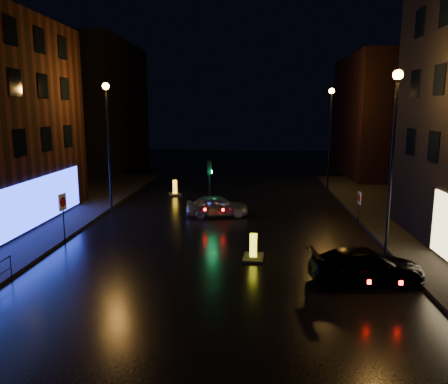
{
  "coord_description": "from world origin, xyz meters",
  "views": [
    {
      "loc": [
        1.51,
        -13.92,
        6.64
      ],
      "look_at": [
        0.21,
        6.51,
        2.8
      ],
      "focal_mm": 35.0,
      "sensor_mm": 36.0,
      "label": 1
    }
  ],
  "objects_px": {
    "silver_hatchback": "(217,206)",
    "bollard_far": "(175,192)",
    "traffic_signal": "(210,205)",
    "road_sign_right": "(359,201)",
    "dark_sedan": "(366,265)",
    "bollard_near": "(253,253)",
    "road_sign_left": "(63,206)"
  },
  "relations": [
    {
      "from": "silver_hatchback",
      "to": "bollard_far",
      "type": "bearing_deg",
      "value": 23.23
    },
    {
      "from": "traffic_signal",
      "to": "bollard_far",
      "type": "distance_m",
      "value": 6.78
    },
    {
      "from": "bollard_far",
      "to": "road_sign_right",
      "type": "bearing_deg",
      "value": -54.98
    },
    {
      "from": "dark_sedan",
      "to": "bollard_near",
      "type": "distance_m",
      "value": 5.03
    },
    {
      "from": "traffic_signal",
      "to": "bollard_near",
      "type": "height_order",
      "value": "traffic_signal"
    },
    {
      "from": "bollard_far",
      "to": "bollard_near",
      "type": "bearing_deg",
      "value": -84.91
    },
    {
      "from": "traffic_signal",
      "to": "bollard_far",
      "type": "relative_size",
      "value": 2.18
    },
    {
      "from": "traffic_signal",
      "to": "silver_hatchback",
      "type": "bearing_deg",
      "value": -58.26
    },
    {
      "from": "traffic_signal",
      "to": "bollard_far",
      "type": "height_order",
      "value": "traffic_signal"
    },
    {
      "from": "dark_sedan",
      "to": "silver_hatchback",
      "type": "bearing_deg",
      "value": 26.16
    },
    {
      "from": "road_sign_left",
      "to": "road_sign_right",
      "type": "distance_m",
      "value": 15.95
    },
    {
      "from": "dark_sedan",
      "to": "bollard_near",
      "type": "xyz_separation_m",
      "value": [
        -4.42,
        2.36,
        -0.39
      ]
    },
    {
      "from": "bollard_far",
      "to": "traffic_signal",
      "type": "bearing_deg",
      "value": -77.88
    },
    {
      "from": "silver_hatchback",
      "to": "bollard_far",
      "type": "distance_m",
      "value": 7.85
    },
    {
      "from": "traffic_signal",
      "to": "dark_sedan",
      "type": "bearing_deg",
      "value": -57.33
    },
    {
      "from": "dark_sedan",
      "to": "bollard_near",
      "type": "height_order",
      "value": "dark_sedan"
    },
    {
      "from": "bollard_far",
      "to": "road_sign_right",
      "type": "height_order",
      "value": "road_sign_right"
    },
    {
      "from": "traffic_signal",
      "to": "road_sign_right",
      "type": "distance_m",
      "value": 9.5
    },
    {
      "from": "traffic_signal",
      "to": "road_sign_right",
      "type": "relative_size",
      "value": 1.62
    },
    {
      "from": "silver_hatchback",
      "to": "road_sign_right",
      "type": "xyz_separation_m",
      "value": [
        8.24,
        -2.51,
        0.92
      ]
    },
    {
      "from": "traffic_signal",
      "to": "road_sign_left",
      "type": "bearing_deg",
      "value": -132.99
    },
    {
      "from": "dark_sedan",
      "to": "road_sign_right",
      "type": "distance_m",
      "value": 8.11
    },
    {
      "from": "silver_hatchback",
      "to": "bollard_far",
      "type": "relative_size",
      "value": 2.5
    },
    {
      "from": "silver_hatchback",
      "to": "dark_sedan",
      "type": "bearing_deg",
      "value": -153.96
    },
    {
      "from": "silver_hatchback",
      "to": "road_sign_left",
      "type": "xyz_separation_m",
      "value": [
        -7.25,
        -6.28,
        1.24
      ]
    },
    {
      "from": "traffic_signal",
      "to": "dark_sedan",
      "type": "relative_size",
      "value": 0.77
    },
    {
      "from": "traffic_signal",
      "to": "dark_sedan",
      "type": "distance_m",
      "value": 13.45
    },
    {
      "from": "bollard_near",
      "to": "road_sign_left",
      "type": "height_order",
      "value": "road_sign_left"
    },
    {
      "from": "road_sign_left",
      "to": "bollard_near",
      "type": "bearing_deg",
      "value": -2.06
    },
    {
      "from": "dark_sedan",
      "to": "bollard_far",
      "type": "distance_m",
      "value": 20.22
    },
    {
      "from": "silver_hatchback",
      "to": "road_sign_left",
      "type": "distance_m",
      "value": 9.68
    },
    {
      "from": "bollard_near",
      "to": "road_sign_left",
      "type": "xyz_separation_m",
      "value": [
        -9.53,
        1.77,
        1.65
      ]
    }
  ]
}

